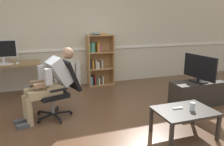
{
  "coord_description": "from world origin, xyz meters",
  "views": [
    {
      "loc": [
        -1.13,
        -2.83,
        1.67
      ],
      "look_at": [
        0.15,
        0.85,
        0.7
      ],
      "focal_mm": 35.3,
      "sensor_mm": 36.0,
      "label": 1
    }
  ],
  "objects": [
    {
      "name": "tv_screen",
      "position": [
        1.8,
        0.5,
        0.74
      ],
      "size": [
        0.23,
        0.76,
        0.52
      ],
      "rotation": [
        0.0,
        0.0,
        1.67
      ],
      "color": "black",
      "rests_on": "tv_stand"
    },
    {
      "name": "person_seated",
      "position": [
        -0.94,
        0.84,
        0.64
      ],
      "size": [
        1.05,
        0.59,
        1.19
      ],
      "rotation": [
        0.0,
        0.0,
        -1.28
      ],
      "color": "tan",
      "rests_on": "ground_plane"
    },
    {
      "name": "computer_desk",
      "position": [
        -1.76,
        2.15,
        0.65
      ],
      "size": [
        1.39,
        0.61,
        0.76
      ],
      "color": "olive",
      "rests_on": "ground_plane"
    },
    {
      "name": "back_wall",
      "position": [
        0.0,
        2.65,
        1.35
      ],
      "size": [
        12.0,
        0.13,
        2.7
      ],
      "color": "beige",
      "rests_on": "ground_plane"
    },
    {
      "name": "coffee_table",
      "position": [
        0.81,
        -0.41,
        0.35
      ],
      "size": [
        0.82,
        0.59,
        0.4
      ],
      "color": "#332D28",
      "rests_on": "ground_plane"
    },
    {
      "name": "keyboard",
      "position": [
        -1.79,
        2.01,
        0.77
      ],
      "size": [
        0.4,
        0.12,
        0.02
      ],
      "primitive_type": "cube",
      "color": "white",
      "rests_on": "computer_desk"
    },
    {
      "name": "tv_stand",
      "position": [
        1.8,
        0.5,
        0.24
      ],
      "size": [
        1.05,
        0.42,
        0.47
      ],
      "color": "#2D2823",
      "rests_on": "ground_plane"
    },
    {
      "name": "spare_remote",
      "position": [
        0.74,
        -0.35,
        0.41
      ],
      "size": [
        0.15,
        0.05,
        0.02
      ],
      "primitive_type": "cube",
      "rotation": [
        0.0,
        0.0,
        4.62
      ],
      "color": "white",
      "rests_on": "coffee_table"
    },
    {
      "name": "drinking_glass",
      "position": [
        0.9,
        -0.46,
        0.46
      ],
      "size": [
        0.07,
        0.07,
        0.12
      ],
      "primitive_type": "cylinder",
      "color": "silver",
      "rests_on": "coffee_table"
    },
    {
      "name": "office_chair",
      "position": [
        -0.79,
        0.89,
        0.53
      ],
      "size": [
        0.79,
        0.66,
        0.98
      ],
      "rotation": [
        0.0,
        0.0,
        -1.28
      ],
      "color": "black",
      "rests_on": "ground_plane"
    },
    {
      "name": "imac_monitor",
      "position": [
        -1.79,
        2.23,
        1.03
      ],
      "size": [
        0.57,
        0.14,
        0.48
      ],
      "color": "silver",
      "rests_on": "computer_desk"
    },
    {
      "name": "computer_mouse",
      "position": [
        -1.51,
        2.03,
        0.77
      ],
      "size": [
        0.06,
        0.1,
        0.03
      ],
      "primitive_type": "cube",
      "color": "white",
      "rests_on": "computer_desk"
    },
    {
      "name": "bookshelf",
      "position": [
        0.34,
        2.44,
        0.64
      ],
      "size": [
        0.66,
        0.29,
        1.33
      ],
      "color": "#AD7F4C",
      "rests_on": "ground_plane"
    },
    {
      "name": "radiator",
      "position": [
        -0.57,
        2.54,
        0.3
      ],
      "size": [
        0.91,
        0.08,
        0.6
      ],
      "color": "white",
      "rests_on": "ground_plane"
    },
    {
      "name": "ground_plane",
      "position": [
        0.0,
        0.0,
        0.0
      ],
      "size": [
        18.0,
        18.0,
        0.0
      ],
      "primitive_type": "plane",
      "color": "brown"
    }
  ]
}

